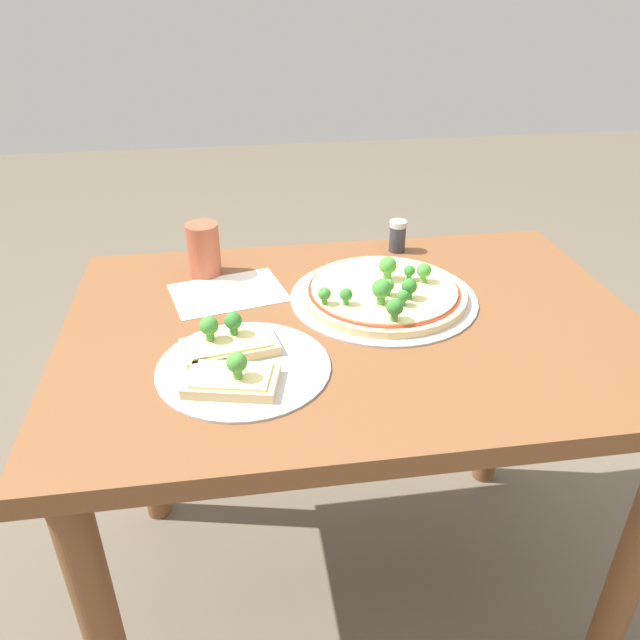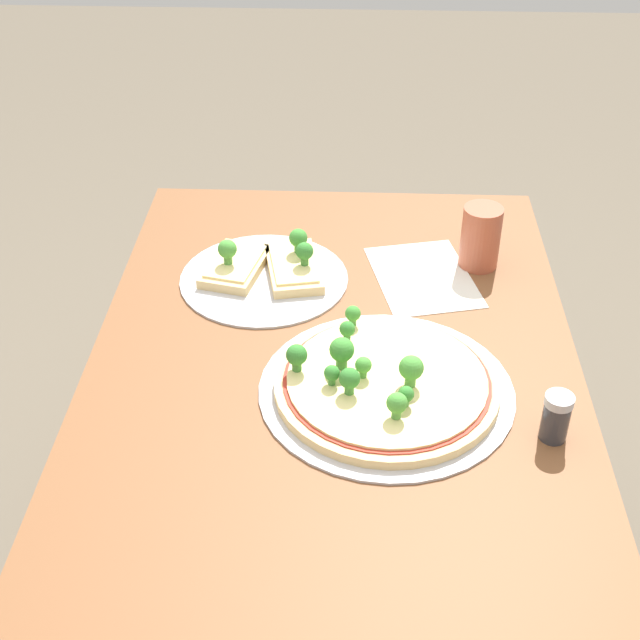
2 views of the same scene
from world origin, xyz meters
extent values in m
cube|color=brown|center=(0.00, 0.00, 0.69)|extent=(1.01, 0.70, 0.04)
cylinder|color=brown|center=(-0.45, -0.29, 0.34)|extent=(0.06, 0.06, 0.67)
cylinder|color=brown|center=(-0.45, 0.29, 0.34)|extent=(0.06, 0.06, 0.67)
cylinder|color=#B7B7BC|center=(0.07, 0.07, 0.71)|extent=(0.35, 0.35, 0.00)
cylinder|color=#E5C17F|center=(0.07, 0.07, 0.72)|extent=(0.31, 0.31, 0.01)
cylinder|color=#A82D1E|center=(0.07, 0.07, 0.73)|extent=(0.28, 0.28, 0.00)
cylinder|color=#F4DB8E|center=(0.07, 0.07, 0.73)|extent=(0.27, 0.27, 0.00)
sphere|color=#3D8933|center=(-0.05, 0.03, 0.75)|extent=(0.02, 0.02, 0.02)
cylinder|color=#488E3A|center=(-0.05, 0.03, 0.74)|extent=(0.01, 0.01, 0.01)
sphere|color=#479338|center=(0.15, 0.08, 0.76)|extent=(0.03, 0.03, 0.03)
cylinder|color=#51973E|center=(0.15, 0.08, 0.74)|extent=(0.01, 0.01, 0.01)
sphere|color=#337A2D|center=(0.06, -0.05, 0.76)|extent=(0.03, 0.03, 0.03)
cylinder|color=#3F8136|center=(0.06, -0.05, 0.74)|extent=(0.01, 0.01, 0.01)
sphere|color=#479338|center=(0.08, 0.10, 0.76)|extent=(0.03, 0.03, 0.03)
cylinder|color=#51973E|center=(0.08, 0.10, 0.74)|extent=(0.02, 0.02, 0.02)
sphere|color=#337A2D|center=(0.10, 0.02, 0.76)|extent=(0.03, 0.03, 0.03)
cylinder|color=#3F8136|center=(0.10, 0.02, 0.74)|extent=(0.01, 0.01, 0.01)
sphere|color=#3D8933|center=(0.05, 0.01, 0.76)|extent=(0.03, 0.03, 0.03)
cylinder|color=#488E3A|center=(0.05, 0.01, 0.74)|extent=(0.02, 0.02, 0.02)
sphere|color=#337A2D|center=(0.09, 0.00, 0.75)|extent=(0.02, 0.02, 0.02)
cylinder|color=#3F8136|center=(0.09, 0.00, 0.74)|extent=(0.01, 0.01, 0.01)
sphere|color=#479338|center=(0.07, 0.04, 0.75)|extent=(0.02, 0.02, 0.02)
cylinder|color=#51973E|center=(0.07, 0.04, 0.74)|extent=(0.01, 0.01, 0.01)
sphere|color=#337A2D|center=(-0.01, 0.02, 0.75)|extent=(0.02, 0.02, 0.02)
cylinder|color=#3F8136|center=(-0.01, 0.02, 0.74)|extent=(0.01, 0.01, 0.01)
sphere|color=#337A2D|center=(0.12, 0.10, 0.75)|extent=(0.02, 0.02, 0.02)
cylinder|color=#3F8136|center=(0.12, 0.10, 0.74)|extent=(0.01, 0.01, 0.01)
cylinder|color=#B7B7BC|center=(-0.20, -0.12, 0.71)|extent=(0.27, 0.27, 0.00)
cube|color=#E5C17F|center=(-0.22, -0.17, 0.72)|extent=(0.15, 0.11, 0.02)
cube|color=#F4DB8E|center=(-0.22, -0.17, 0.73)|extent=(0.13, 0.09, 0.00)
sphere|color=#479338|center=(-0.21, -0.18, 0.76)|extent=(0.03, 0.03, 0.03)
cylinder|color=#51973E|center=(-0.21, -0.18, 0.74)|extent=(0.01, 0.01, 0.01)
cube|color=#E5C17F|center=(-0.22, -0.07, 0.72)|extent=(0.16, 0.11, 0.02)
cube|color=#F4DB8E|center=(-0.22, -0.07, 0.73)|extent=(0.14, 0.09, 0.00)
sphere|color=#3D8933|center=(-0.25, -0.07, 0.76)|extent=(0.03, 0.03, 0.03)
cylinder|color=#488E3A|center=(-0.25, -0.07, 0.74)|extent=(0.01, 0.01, 0.01)
sphere|color=#337A2D|center=(-0.21, -0.05, 0.76)|extent=(0.03, 0.03, 0.03)
cylinder|color=#3F8136|center=(-0.21, -0.05, 0.74)|extent=(0.01, 0.01, 0.01)
cylinder|color=#AD5138|center=(-0.26, 0.23, 0.76)|extent=(0.06, 0.06, 0.11)
cylinder|color=#333338|center=(0.15, 0.29, 0.74)|extent=(0.04, 0.04, 0.06)
cylinder|color=#B2B2B7|center=(0.15, 0.29, 0.77)|extent=(0.04, 0.04, 0.01)
cube|color=silver|center=(-0.22, 0.14, 0.71)|extent=(0.24, 0.19, 0.00)
camera|label=1|loc=(-0.20, -0.93, 1.26)|focal=35.00mm
camera|label=2|loc=(1.00, 0.02, 1.51)|focal=50.00mm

